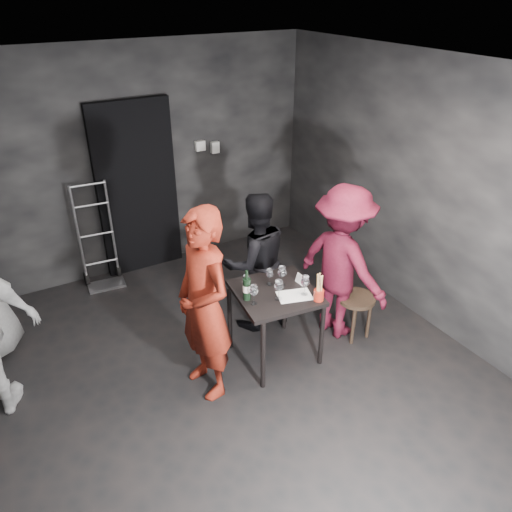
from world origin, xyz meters
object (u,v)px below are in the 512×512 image
tasting_table (275,300)px  man_maroon (343,258)px  wine_bottle (247,288)px  stool (356,304)px  hand_truck (102,267)px  server_red (203,291)px  breadstick_cup (319,288)px  woman_black (255,263)px

tasting_table → man_maroon: 0.82m
wine_bottle → stool: bearing=-7.6°
hand_truck → tasting_table: 2.46m
tasting_table → man_maroon: (0.79, 0.03, 0.22)m
stool → server_red: size_ratio=0.23×
hand_truck → server_red: bearing=-75.5°
man_maroon → breadstick_cup: 0.63m
stool → breadstick_cup: breadstick_cup is taller
tasting_table → wine_bottle: 0.36m
stool → server_red: 1.74m
stool → server_red: (-1.62, 0.08, 0.64)m
stool → wine_bottle: 1.27m
hand_truck → server_red: (0.36, -2.22, 0.80)m
server_red → tasting_table: bearing=87.3°
tasting_table → man_maroon: size_ratio=0.43×
stool → woman_black: bearing=137.9°
woman_black → breadstick_cup: woman_black is taller
server_red → woman_black: (0.85, 0.62, -0.29)m
breadstick_cup → server_red: bearing=165.8°
man_maroon → tasting_table: bearing=79.8°
hand_truck → man_maroon: 2.92m
tasting_table → hand_truck: bearing=116.9°
hand_truck → stool: (1.97, -2.30, 0.15)m
tasting_table → wine_bottle: size_ratio=2.56×
stool → man_maroon: 0.52m
tasting_table → woman_black: woman_black is taller
tasting_table → woman_black: size_ratio=0.51×
server_red → wine_bottle: server_red is taller
hand_truck → tasting_table: size_ratio=1.70×
stool → man_maroon: bearing=119.2°
server_red → woman_black: 1.09m
hand_truck → man_maroon: (1.88, -2.13, 0.64)m
server_red → breadstick_cup: server_red is taller
tasting_table → wine_bottle: (-0.29, 0.02, 0.21)m
hand_truck → wine_bottle: size_ratio=4.37×
tasting_table → stool: (0.88, -0.14, -0.27)m
hand_truck → woman_black: (1.20, -1.60, 0.51)m
breadstick_cup → man_maroon: bearing=32.4°
server_red → man_maroon: size_ratio=1.18×
hand_truck → breadstick_cup: (1.35, -2.47, 0.65)m
hand_truck → server_red: size_ratio=0.62×
hand_truck → man_maroon: size_ratio=0.74×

